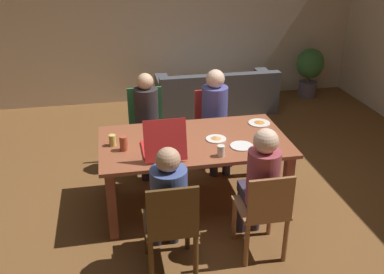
{
  "coord_description": "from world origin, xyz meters",
  "views": [
    {
      "loc": [
        -0.79,
        -3.95,
        2.69
      ],
      "look_at": [
        0.0,
        0.1,
        0.75
      ],
      "focal_mm": 40.91,
      "sensor_mm": 36.0,
      "label": 1
    }
  ],
  "objects_px": {
    "plate_0": "(259,123)",
    "person_0": "(260,179)",
    "chair_1": "(171,225)",
    "person_3": "(216,112)",
    "chair_2": "(147,125)",
    "plate_1": "(216,139)",
    "drinking_glass_2": "(221,151)",
    "drinking_glass_1": "(112,140)",
    "potted_plant": "(310,68)",
    "drinking_glass_0": "(273,139)",
    "dining_table": "(194,149)",
    "person_1": "(168,196)",
    "person_2": "(147,117)",
    "pizza_box_0": "(163,147)",
    "couch": "(216,95)",
    "chair_0": "(264,211)",
    "chair_3": "(213,122)",
    "plate_2": "(242,146)",
    "drinking_glass_3": "(124,143)"
  },
  "relations": [
    {
      "from": "plate_0",
      "to": "person_0",
      "type": "bearing_deg",
      "value": -108.42
    },
    {
      "from": "couch",
      "to": "chair_3",
      "type": "bearing_deg",
      "value": -105.71
    },
    {
      "from": "dining_table",
      "to": "chair_0",
      "type": "relative_size",
      "value": 2.18
    },
    {
      "from": "person_0",
      "to": "plate_2",
      "type": "distance_m",
      "value": 0.58
    },
    {
      "from": "plate_0",
      "to": "drinking_glass_2",
      "type": "xyz_separation_m",
      "value": [
        -0.61,
        -0.67,
        0.05
      ]
    },
    {
      "from": "chair_3",
      "to": "drinking_glass_2",
      "type": "height_order",
      "value": "chair_3"
    },
    {
      "from": "chair_3",
      "to": "plate_0",
      "type": "xyz_separation_m",
      "value": [
        0.36,
        -0.69,
        0.25
      ]
    },
    {
      "from": "chair_0",
      "to": "drinking_glass_1",
      "type": "bearing_deg",
      "value": 141.54
    },
    {
      "from": "chair_2",
      "to": "drinking_glass_1",
      "type": "height_order",
      "value": "chair_2"
    },
    {
      "from": "dining_table",
      "to": "person_1",
      "type": "height_order",
      "value": "person_1"
    },
    {
      "from": "drinking_glass_0",
      "to": "couch",
      "type": "height_order",
      "value": "drinking_glass_0"
    },
    {
      "from": "chair_3",
      "to": "person_1",
      "type": "bearing_deg",
      "value": -114.34
    },
    {
      "from": "chair_3",
      "to": "plate_0",
      "type": "bearing_deg",
      "value": -62.2
    },
    {
      "from": "drinking_glass_1",
      "to": "plate_2",
      "type": "bearing_deg",
      "value": -12.3
    },
    {
      "from": "person_0",
      "to": "pizza_box_0",
      "type": "bearing_deg",
      "value": 141.85
    },
    {
      "from": "drinking_glass_2",
      "to": "couch",
      "type": "height_order",
      "value": "drinking_glass_2"
    },
    {
      "from": "person_0",
      "to": "pizza_box_0",
      "type": "relative_size",
      "value": 2.49
    },
    {
      "from": "couch",
      "to": "potted_plant",
      "type": "bearing_deg",
      "value": 11.17
    },
    {
      "from": "person_1",
      "to": "drinking_glass_3",
      "type": "distance_m",
      "value": 0.85
    },
    {
      "from": "chair_1",
      "to": "person_3",
      "type": "height_order",
      "value": "person_3"
    },
    {
      "from": "person_1",
      "to": "pizza_box_0",
      "type": "height_order",
      "value": "same"
    },
    {
      "from": "person_0",
      "to": "chair_1",
      "type": "relative_size",
      "value": 1.33
    },
    {
      "from": "chair_3",
      "to": "plate_1",
      "type": "bearing_deg",
      "value": -101.79
    },
    {
      "from": "chair_2",
      "to": "drinking_glass_3",
      "type": "bearing_deg",
      "value": -106.11
    },
    {
      "from": "drinking_glass_0",
      "to": "couch",
      "type": "xyz_separation_m",
      "value": [
        0.14,
        2.84,
        -0.55
      ]
    },
    {
      "from": "drinking_glass_0",
      "to": "plate_0",
      "type": "bearing_deg",
      "value": 85.79
    },
    {
      "from": "person_1",
      "to": "person_2",
      "type": "bearing_deg",
      "value": 90.0
    },
    {
      "from": "plate_1",
      "to": "drinking_glass_0",
      "type": "distance_m",
      "value": 0.57
    },
    {
      "from": "plate_1",
      "to": "chair_0",
      "type": "bearing_deg",
      "value": -77.35
    },
    {
      "from": "person_1",
      "to": "drinking_glass_2",
      "type": "bearing_deg",
      "value": 39.29
    },
    {
      "from": "drinking_glass_0",
      "to": "drinking_glass_1",
      "type": "xyz_separation_m",
      "value": [
        -1.58,
        0.28,
        0.01
      ]
    },
    {
      "from": "plate_2",
      "to": "drinking_glass_1",
      "type": "relative_size",
      "value": 2.01
    },
    {
      "from": "chair_3",
      "to": "pizza_box_0",
      "type": "height_order",
      "value": "pizza_box_0"
    },
    {
      "from": "drinking_glass_3",
      "to": "plate_1",
      "type": "bearing_deg",
      "value": 3.74
    },
    {
      "from": "drinking_glass_0",
      "to": "person_2",
      "type": "bearing_deg",
      "value": 136.49
    },
    {
      "from": "person_0",
      "to": "pizza_box_0",
      "type": "xyz_separation_m",
      "value": [
        -0.78,
        0.61,
        0.1
      ]
    },
    {
      "from": "chair_2",
      "to": "potted_plant",
      "type": "xyz_separation_m",
      "value": [
        3.06,
        1.94,
        -0.0
      ]
    },
    {
      "from": "potted_plant",
      "to": "drinking_glass_1",
      "type": "bearing_deg",
      "value": -140.05
    },
    {
      "from": "pizza_box_0",
      "to": "person_2",
      "type": "bearing_deg",
      "value": 92.74
    },
    {
      "from": "chair_1",
      "to": "pizza_box_0",
      "type": "bearing_deg",
      "value": 86.48
    },
    {
      "from": "person_3",
      "to": "couch",
      "type": "bearing_deg",
      "value": 75.57
    },
    {
      "from": "person_1",
      "to": "drinking_glass_1",
      "type": "height_order",
      "value": "person_1"
    },
    {
      "from": "plate_1",
      "to": "drinking_glass_2",
      "type": "distance_m",
      "value": 0.37
    },
    {
      "from": "chair_2",
      "to": "chair_3",
      "type": "height_order",
      "value": "chair_2"
    },
    {
      "from": "chair_0",
      "to": "chair_2",
      "type": "xyz_separation_m",
      "value": [
        -0.83,
        1.97,
        0.04
      ]
    },
    {
      "from": "chair_1",
      "to": "chair_2",
      "type": "height_order",
      "value": "chair_2"
    },
    {
      "from": "plate_2",
      "to": "drinking_glass_0",
      "type": "relative_size",
      "value": 2.25
    },
    {
      "from": "plate_2",
      "to": "couch",
      "type": "relative_size",
      "value": 0.12
    },
    {
      "from": "pizza_box_0",
      "to": "potted_plant",
      "type": "distance_m",
      "value": 4.37
    },
    {
      "from": "plate_0",
      "to": "plate_1",
      "type": "height_order",
      "value": "same"
    }
  ]
}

